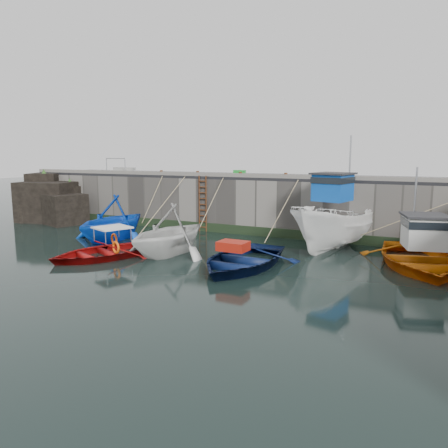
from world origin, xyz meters
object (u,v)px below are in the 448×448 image
at_px(boat_near_blue, 103,257).
at_px(fish_crate, 240,173).
at_px(boat_far_orange, 419,257).
at_px(bollard_c, 240,174).
at_px(ladder, 203,204).
at_px(boat_near_navy, 242,266).
at_px(boat_near_white, 113,239).
at_px(boat_near_blacktrim, 170,253).
at_px(bollard_d, 286,175).
at_px(bollard_e, 348,177).
at_px(bollard_b, 198,173).
at_px(boat_far_white, 336,225).
at_px(bollard_a, 161,173).

bearing_deg(boat_near_blue, fish_crate, 97.36).
xyz_separation_m(boat_far_orange, bollard_c, (-9.31, 3.58, 2.90)).
bearing_deg(ladder, boat_near_navy, -50.23).
xyz_separation_m(boat_near_white, boat_near_blacktrim, (4.40, -1.41, 0.00)).
xyz_separation_m(ladder, bollard_d, (4.80, 0.34, 1.71)).
bearing_deg(bollard_c, boat_near_white, -139.19).
distance_m(boat_near_white, fish_crate, 8.09).
bearing_deg(boat_near_white, boat_far_orange, 1.04).
relative_size(boat_near_blue, bollard_e, 16.73).
xyz_separation_m(boat_near_white, fish_crate, (4.65, 5.72, 3.32)).
height_order(boat_far_orange, bollard_d, boat_far_orange).
bearing_deg(boat_near_blue, bollard_e, 64.09).
bearing_deg(bollard_b, bollard_e, 0.00).
height_order(ladder, boat_near_blacktrim, ladder).
bearing_deg(bollard_e, boat_far_white, -95.87).
relative_size(ladder, bollard_e, 11.43).
xyz_separation_m(boat_near_navy, boat_far_white, (2.63, 5.06, 1.11)).
bearing_deg(boat_far_orange, boat_near_blacktrim, 178.11).
relative_size(bollard_c, bollard_e, 1.00).
bearing_deg(boat_near_blue, bollard_d, 76.80).
bearing_deg(boat_far_orange, bollard_e, 119.52).
bearing_deg(boat_far_white, boat_near_navy, -104.47).
bearing_deg(bollard_e, boat_far_orange, -45.55).
bearing_deg(boat_near_navy, bollard_b, 132.82).
bearing_deg(boat_far_white, bollard_a, -175.13).
xyz_separation_m(fish_crate, bollard_d, (3.18, -1.20, -0.02)).
xyz_separation_m(boat_near_white, boat_far_white, (10.88, 2.98, 1.11)).
height_order(boat_near_blue, boat_far_orange, boat_far_orange).
relative_size(boat_far_white, bollard_e, 26.01).
height_order(boat_near_blacktrim, bollard_e, bollard_e).
bearing_deg(boat_near_navy, fish_crate, 116.72).
bearing_deg(boat_near_blacktrim, fish_crate, 93.10).
bearing_deg(bollard_b, bollard_c, 0.00).
height_order(bollard_b, bollard_c, same).
height_order(boat_far_white, bollard_e, boat_far_white).
bearing_deg(boat_near_white, bollard_b, 58.04).
bearing_deg(ladder, bollard_e, 2.40).
xyz_separation_m(boat_far_orange, bollard_e, (-3.51, 3.58, 2.90)).
distance_m(boat_near_navy, boat_far_orange, 7.00).
relative_size(boat_near_navy, bollard_c, 19.19).
height_order(boat_near_blue, bollard_e, bollard_e).
distance_m(boat_far_orange, bollard_e, 5.80).
bearing_deg(bollard_b, boat_far_orange, -16.60).
distance_m(ladder, bollard_e, 8.19).
bearing_deg(ladder, boat_near_white, -125.96).
height_order(bollard_a, bollard_e, same).
bearing_deg(boat_far_white, boat_near_blue, -131.15).
bearing_deg(bollard_c, bollard_e, 0.00).
height_order(boat_near_navy, boat_far_white, boat_far_white).
bearing_deg(boat_far_white, ladder, -175.79).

